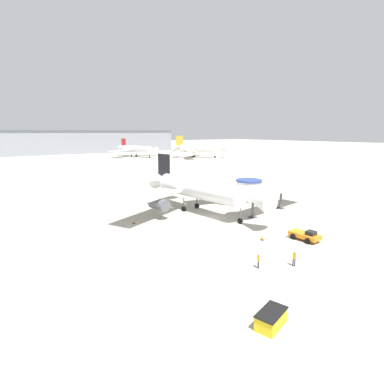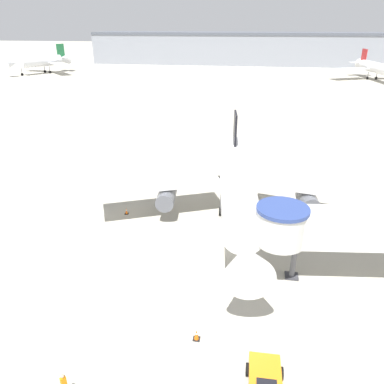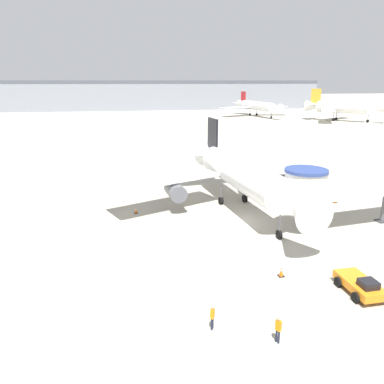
{
  "view_description": "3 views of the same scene",
  "coord_description": "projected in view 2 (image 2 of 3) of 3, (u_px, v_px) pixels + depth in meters",
  "views": [
    {
      "loc": [
        -29.88,
        -36.32,
        13.82
      ],
      "look_at": [
        -1.84,
        2.13,
        4.27
      ],
      "focal_mm": 28.0,
      "sensor_mm": 36.0,
      "label": 1
    },
    {
      "loc": [
        2.09,
        -30.41,
        19.41
      ],
      "look_at": [
        -3.85,
        5.8,
        2.75
      ],
      "focal_mm": 35.0,
      "sensor_mm": 36.0,
      "label": 2
    },
    {
      "loc": [
        -12.16,
        -35.94,
        14.42
      ],
      "look_at": [
        -4.7,
        4.01,
        2.4
      ],
      "focal_mm": 35.0,
      "sensor_mm": 36.0,
      "label": 3
    }
  ],
  "objects": [
    {
      "name": "jet_bridge",
      "position": [
        358.0,
        228.0,
        29.18
      ],
      "size": [
        18.68,
        5.36,
        6.47
      ],
      "rotation": [
        0.0,
        0.0,
        0.12
      ],
      "color": "silver",
      "rests_on": "ground_plane"
    },
    {
      "name": "traffic_cone_near_nose",
      "position": [
        197.0,
        335.0,
        24.98
      ],
      "size": [
        0.48,
        0.48,
        0.78
      ],
      "color": "black",
      "rests_on": "ground_plane"
    },
    {
      "name": "main_airplane",
      "position": [
        238.0,
        188.0,
        38.06
      ],
      "size": [
        31.21,
        27.6,
        9.65
      ],
      "rotation": [
        0.0,
        0.0,
        0.1
      ],
      "color": "white",
      "rests_on": "ground_plane"
    },
    {
      "name": "pushback_tug_orange",
      "position": [
        265.0,
        384.0,
        21.21
      ],
      "size": [
        2.25,
        3.87,
        1.44
      ],
      "rotation": [
        0.0,
        0.0,
        0.02
      ],
      "color": "orange",
      "rests_on": "ground_plane"
    },
    {
      "name": "background_jet_green_tail",
      "position": [
        42.0,
        61.0,
        154.12
      ],
      "size": [
        27.19,
        26.66,
        11.24
      ],
      "rotation": [
        0.0,
        0.0,
        -0.5
      ],
      "color": "silver",
      "rests_on": "ground_plane"
    },
    {
      "name": "ground_crew_wing_walker",
      "position": [
        64.0,
        383.0,
        20.99
      ],
      "size": [
        0.32,
        0.36,
        1.62
      ],
      "rotation": [
        0.0,
        0.0,
        0.98
      ],
      "color": "#1E2338",
      "rests_on": "ground_plane"
    },
    {
      "name": "background_jet_red_tail",
      "position": [
        377.0,
        68.0,
        135.62
      ],
      "size": [
        31.96,
        33.91,
        10.12
      ],
      "rotation": [
        0.0,
        0.0,
        0.16
      ],
      "color": "white",
      "rests_on": "ground_plane"
    },
    {
      "name": "traffic_cone_starboard_wing",
      "position": [
        360.0,
        232.0,
        37.27
      ],
      "size": [
        0.49,
        0.49,
        0.81
      ],
      "color": "black",
      "rests_on": "ground_plane"
    },
    {
      "name": "traffic_cone_port_wing",
      "position": [
        126.0,
        211.0,
        41.45
      ],
      "size": [
        0.42,
        0.42,
        0.7
      ],
      "color": "black",
      "rests_on": "ground_plane"
    },
    {
      "name": "ground_plane",
      "position": [
        222.0,
        246.0,
        35.66
      ],
      "size": [
        800.0,
        800.0,
        0.0
      ],
      "primitive_type": "plane",
      "color": "#A8A393"
    },
    {
      "name": "terminal_building",
      "position": [
        267.0,
        48.0,
        188.75
      ],
      "size": [
        175.35,
        27.25,
        15.04
      ],
      "color": "gray",
      "rests_on": "ground_plane"
    }
  ]
}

